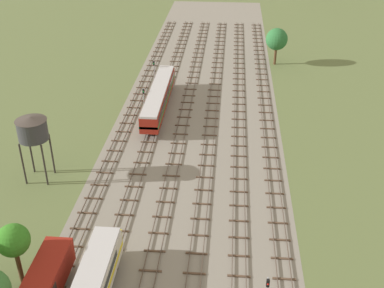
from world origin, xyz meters
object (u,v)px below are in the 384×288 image
Objects in this scene: signal_post_near at (144,98)px; signal_post_mid at (154,70)px; passenger_coach_left_mid at (159,96)px; water_tower at (32,129)px.

signal_post_near is 11.67m from signal_post_mid.
passenger_coach_left_mid is 26.34m from water_tower.
signal_post_near is (10.62, 20.90, -4.54)m from water_tower.
signal_post_near reaches higher than passenger_coach_left_mid.
passenger_coach_left_mid is at bearing 60.05° from water_tower.
signal_post_near is 0.87× the size of signal_post_mid.
passenger_coach_left_mid is 4.13× the size of signal_post_mid.
signal_post_mid reaches higher than passenger_coach_left_mid.
signal_post_near is at bearing -146.40° from passenger_coach_left_mid.
water_tower is 34.50m from signal_post_mid.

